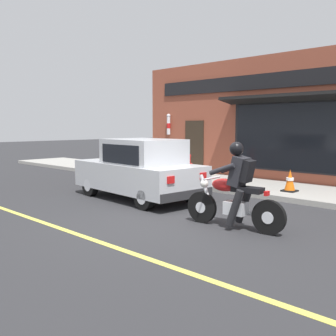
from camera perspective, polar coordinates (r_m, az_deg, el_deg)
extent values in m
plane|color=#2B2B2D|center=(7.95, -0.07, -7.73)|extent=(80.00, 80.00, 0.00)
cube|color=#9E9B93|center=(13.38, 4.87, -1.75)|extent=(2.60, 22.00, 0.14)
cube|color=#D1C64C|center=(9.38, -21.48, -6.00)|extent=(0.12, 19.80, 0.01)
cube|color=brown|center=(13.70, 13.85, 6.79)|extent=(0.50, 10.41, 4.20)
cube|color=black|center=(12.85, 18.20, 4.26)|extent=(0.04, 4.37, 2.10)
cube|color=black|center=(12.86, 18.23, 4.26)|extent=(0.02, 4.58, 2.20)
cube|color=#2D2319|center=(15.16, 3.84, 2.91)|extent=(0.04, 0.90, 2.10)
cube|color=black|center=(12.57, 17.71, 9.72)|extent=(0.81, 5.00, 0.24)
cube|color=black|center=(13.53, 13.37, 12.12)|extent=(0.06, 8.85, 0.50)
cylinder|color=white|center=(15.95, 0.09, 6.14)|extent=(0.14, 0.14, 0.70)
cylinder|color=red|center=(15.95, 0.09, 6.14)|extent=(0.15, 0.15, 0.20)
sphere|color=silver|center=(15.96, 0.09, 7.58)|extent=(0.16, 0.16, 0.16)
cylinder|color=black|center=(7.81, 4.95, -5.68)|extent=(0.16, 0.63, 0.62)
cylinder|color=silver|center=(7.81, 4.95, -5.68)|extent=(0.14, 0.23, 0.22)
cylinder|color=black|center=(7.16, 14.42, -6.95)|extent=(0.16, 0.63, 0.62)
cylinder|color=silver|center=(7.16, 14.42, -6.95)|extent=(0.14, 0.23, 0.22)
cube|color=silver|center=(7.42, 9.82, -5.75)|extent=(0.32, 0.43, 0.24)
ellipsoid|color=#B21919|center=(7.47, 8.19, -2.45)|extent=(0.35, 0.55, 0.24)
cube|color=black|center=(7.25, 11.48, -3.09)|extent=(0.32, 0.58, 0.10)
cylinder|color=silver|center=(7.70, 5.59, -3.47)|extent=(0.10, 0.33, 0.68)
cylinder|color=silver|center=(7.60, 6.37, -1.48)|extent=(0.56, 0.10, 0.04)
sphere|color=silver|center=(7.70, 5.29, -2.26)|extent=(0.16, 0.16, 0.16)
cylinder|color=silver|center=(7.41, 13.14, -6.63)|extent=(0.14, 0.56, 0.08)
cube|color=red|center=(7.10, 14.14, -3.60)|extent=(0.13, 0.07, 0.08)
cylinder|color=black|center=(7.23, 9.63, -5.75)|extent=(0.18, 0.36, 0.71)
cylinder|color=black|center=(7.54, 10.95, -5.28)|extent=(0.18, 0.36, 0.71)
cube|color=#232328|center=(7.29, 10.27, -0.48)|extent=(0.37, 0.36, 0.57)
cylinder|color=#232328|center=(7.23, 7.85, -0.17)|extent=(0.14, 0.53, 0.26)
cylinder|color=#232328|center=(7.57, 9.38, 0.09)|extent=(0.14, 0.53, 0.26)
sphere|color=black|center=(7.28, 9.91, 2.76)|extent=(0.26, 0.26, 0.26)
cube|color=black|center=(7.21, 11.39, -0.41)|extent=(0.30, 0.27, 0.42)
cylinder|color=black|center=(10.92, -11.23, -2.43)|extent=(0.23, 0.61, 0.60)
cylinder|color=silver|center=(10.92, -11.23, -2.43)|extent=(0.22, 0.34, 0.33)
cylinder|color=black|center=(11.70, -5.12, -1.76)|extent=(0.23, 0.61, 0.60)
cylinder|color=silver|center=(11.70, -5.12, -1.76)|extent=(0.22, 0.34, 0.33)
cylinder|color=black|center=(8.95, -3.45, -4.21)|extent=(0.23, 0.61, 0.60)
cylinder|color=silver|center=(8.95, -3.45, -4.21)|extent=(0.22, 0.34, 0.33)
cylinder|color=black|center=(9.89, 3.16, -3.21)|extent=(0.23, 0.61, 0.60)
cylinder|color=silver|center=(9.89, 3.16, -3.21)|extent=(0.22, 0.34, 0.33)
cube|color=#B7BABF|center=(10.28, -4.41, -1.17)|extent=(1.92, 3.82, 0.70)
cube|color=#B7BABF|center=(10.02, -3.58, 2.32)|extent=(1.58, 2.01, 0.66)
cube|color=black|center=(10.72, -6.43, 2.28)|extent=(1.35, 0.45, 0.51)
cube|color=black|center=(9.59, -7.00, 2.00)|extent=(0.15, 1.52, 0.46)
cube|color=black|center=(10.48, -0.44, 2.40)|extent=(0.15, 1.52, 0.46)
cube|color=silver|center=(11.54, -12.01, 0.12)|extent=(0.24, 0.06, 0.14)
cube|color=red|center=(8.51, 0.39, -1.73)|extent=(0.20, 0.06, 0.16)
cube|color=silver|center=(12.07, -7.81, 0.46)|extent=(0.24, 0.06, 0.14)
cube|color=red|center=(9.22, 5.11, -1.15)|extent=(0.20, 0.06, 0.16)
cube|color=#28282B|center=(11.81, -9.75, -1.50)|extent=(1.61, 0.24, 0.20)
cube|color=#28282B|center=(8.94, 2.70, -3.89)|extent=(1.61, 0.24, 0.20)
cube|color=black|center=(11.11, 17.23, -3.17)|extent=(0.36, 0.36, 0.04)
cone|color=orange|center=(11.06, 17.28, -1.64)|extent=(0.28, 0.28, 0.56)
cylinder|color=white|center=(11.06, 17.28, -1.54)|extent=(0.20, 0.20, 0.08)
cylinder|color=red|center=(12.91, 2.90, -1.36)|extent=(0.24, 0.24, 0.16)
cylinder|color=red|center=(12.86, 2.91, 0.28)|extent=(0.18, 0.18, 0.58)
sphere|color=red|center=(12.83, 2.92, 1.74)|extent=(0.20, 0.20, 0.20)
cylinder|color=red|center=(12.76, 2.53, 0.46)|extent=(0.10, 0.08, 0.08)
cylinder|color=red|center=(12.96, 3.29, 0.54)|extent=(0.10, 0.08, 0.08)
cylinder|color=#2D2D33|center=(15.73, -2.27, 1.36)|extent=(0.52, 0.52, 0.90)
cylinder|color=black|center=(15.70, -2.28, 3.14)|extent=(0.56, 0.56, 0.08)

